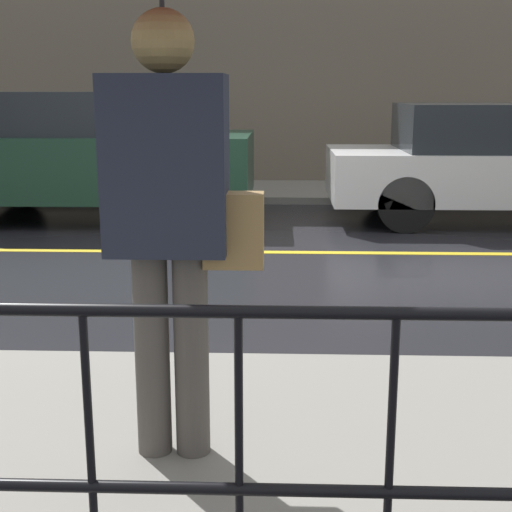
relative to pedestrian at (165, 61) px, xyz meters
The scene contains 9 objects.
ground_plane 4.63m from the pedestrian, 91.09° to the left, with size 80.00×80.00×0.00m, color black.
sidewalk_near 1.67m from the pedestrian, 155.68° to the right, with size 28.00×2.41×0.10m.
sidewalk_far 8.61m from the pedestrian, 90.56° to the left, with size 28.00×2.02×0.10m.
lane_marking 4.63m from the pedestrian, 91.09° to the left, with size 25.20×0.12×0.01m.
building_storefront 9.69m from the pedestrian, 90.49° to the left, with size 28.00×0.30×5.99m.
railing_foreground 1.42m from the pedestrian, 94.72° to the right, with size 12.00×0.04×0.96m.
pedestrian is the anchor object (origin of this frame).
car_dark_green 6.60m from the pedestrian, 108.02° to the left, with size 4.09×1.93×1.59m.
car_white 7.05m from the pedestrian, 62.96° to the left, with size 4.34×1.77×1.45m.
Camera 1 is at (0.52, -7.07, 1.61)m, focal length 50.00 mm.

